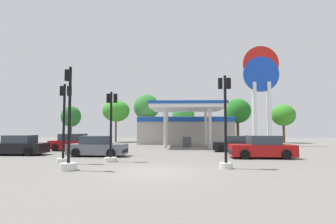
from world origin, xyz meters
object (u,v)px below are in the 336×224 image
car_2 (74,143)px  tree_3 (183,114)px  car_1 (97,147)px  car_3 (237,145)px  traffic_signal_2 (111,137)px  traffic_signal_3 (64,133)px  car_4 (18,146)px  tree_0 (71,117)px  tree_1 (116,111)px  tree_2 (147,107)px  traffic_signal_1 (225,131)px  traffic_signal_0 (69,144)px  car_0 (262,148)px  station_pole_sign (261,82)px  tree_5 (283,115)px  tree_4 (238,111)px

car_2 → tree_3: 18.61m
car_1 → car_3: 11.76m
traffic_signal_2 → traffic_signal_3: traffic_signal_3 is taller
car_1 → traffic_signal_2: bearing=-59.8°
car_4 → tree_0: (-3.51, 18.37, 3.08)m
tree_1 → tree_2: size_ratio=0.87×
car_1 → traffic_signal_3: (-0.74, -4.08, 1.07)m
car_1 → tree_1: tree_1 is taller
traffic_signal_1 → traffic_signal_2: (-6.61, 2.50, -0.40)m
car_4 → traffic_signal_3: (5.65, -4.75, 1.06)m
traffic_signal_2 → tree_1: size_ratio=0.69×
traffic_signal_1 → tree_1: tree_1 is taller
tree_0 → traffic_signal_3: bearing=-68.4°
traffic_signal_0 → traffic_signal_1: 7.91m
car_0 → car_2: size_ratio=0.95×
tree_0 → car_4: bearing=-79.2°
station_pole_sign → tree_1: bearing=157.9°
car_4 → traffic_signal_1: 16.09m
car_1 → traffic_signal_1: 10.14m
car_4 → traffic_signal_2: traffic_signal_2 is taller
car_0 → traffic_signal_1: (-3.33, -4.80, 1.20)m
car_3 → tree_0: size_ratio=0.78×
tree_0 → tree_5: bearing=-1.2°
car_4 → traffic_signal_3: size_ratio=0.91×
car_2 → tree_0: bearing=113.6°
car_3 → tree_2: bearing=121.1°
car_1 → tree_3: bearing=71.2°
car_0 → traffic_signal_1: bearing=-124.8°
car_3 → car_2: bearing=178.3°
tree_2 → traffic_signal_3: bearing=-94.4°
car_2 → tree_2: size_ratio=0.64×
tree_3 → traffic_signal_3: bearing=-107.4°
car_1 → car_4: bearing=174.0°
traffic_signal_0 → car_0: bearing=27.1°
tree_0 → traffic_signal_2: bearing=-62.1°
station_pole_sign → traffic_signal_3: station_pole_sign is taller
traffic_signal_3 → tree_0: size_ratio=0.87×
car_0 → tree_1: tree_1 is taller
traffic_signal_2 → tree_3: bearing=77.8°
car_1 → tree_1: size_ratio=0.68×
traffic_signal_0 → traffic_signal_2: (1.23, 3.41, 0.24)m
car_0 → tree_2: bearing=116.5°
car_1 → traffic_signal_2: traffic_signal_2 is taller
tree_1 → traffic_signal_3: bearing=-83.7°
traffic_signal_3 → tree_1: size_ratio=0.74×
car_3 → tree_5: tree_5 is taller
car_4 → tree_4: tree_4 is taller
tree_5 → traffic_signal_3: bearing=-133.8°
station_pole_sign → traffic_signal_2: size_ratio=2.74×
tree_0 → tree_1: bearing=7.5°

